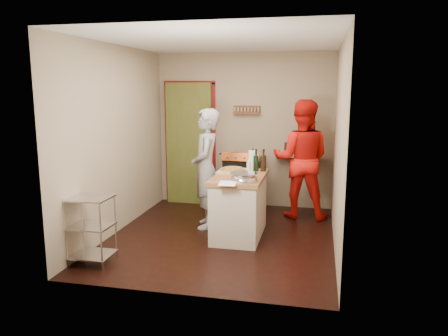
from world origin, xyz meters
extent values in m
plane|color=black|center=(0.00, 0.00, 0.00)|extent=(3.50, 3.50, 0.00)
cube|color=gray|center=(0.00, 1.75, 1.30)|extent=(3.00, 0.04, 2.60)
cube|color=#565B23|center=(-0.95, 1.80, 1.05)|extent=(0.80, 0.40, 2.10)
cube|color=maroon|center=(-1.37, 1.73, 1.05)|extent=(0.06, 0.06, 2.10)
cube|color=maroon|center=(-0.53, 1.73, 1.05)|extent=(0.06, 0.06, 2.10)
cube|color=maroon|center=(-0.95, 1.73, 2.10)|extent=(0.90, 0.06, 0.06)
cube|color=brown|center=(0.05, 1.70, 1.60)|extent=(0.46, 0.09, 0.03)
cube|color=brown|center=(0.05, 1.74, 1.66)|extent=(0.46, 0.02, 0.12)
cube|color=olive|center=(0.05, 1.70, 1.66)|extent=(0.42, 0.04, 0.07)
cube|color=gray|center=(0.95, 1.65, 0.90)|extent=(0.80, 0.18, 0.04)
cube|color=black|center=(0.75, 1.65, 1.02)|extent=(0.10, 0.14, 0.22)
cube|color=gray|center=(-1.50, 0.00, 1.30)|extent=(0.04, 3.50, 2.60)
cube|color=gray|center=(1.50, 0.00, 1.30)|extent=(0.04, 3.50, 2.60)
cube|color=white|center=(0.00, 0.00, 2.61)|extent=(3.00, 3.50, 0.02)
cube|color=black|center=(0.05, 1.43, 0.40)|extent=(0.60, 0.55, 0.80)
cube|color=black|center=(0.05, 1.43, 0.83)|extent=(0.60, 0.55, 0.06)
cube|color=#8E3B14|center=(0.05, 1.15, 0.92)|extent=(0.60, 0.15, 0.17)
cylinder|color=black|center=(-0.10, 1.56, 0.91)|extent=(0.26, 0.26, 0.05)
cylinder|color=silver|center=(-1.50, -1.38, 0.40)|extent=(0.02, 0.02, 0.80)
cylinder|color=silver|center=(-1.06, -1.38, 0.40)|extent=(0.02, 0.02, 0.80)
cylinder|color=silver|center=(-1.50, -1.02, 0.40)|extent=(0.02, 0.02, 0.80)
cylinder|color=silver|center=(-1.06, -1.02, 0.40)|extent=(0.02, 0.02, 0.80)
cube|color=silver|center=(-1.28, -1.20, 0.10)|extent=(0.48, 0.40, 0.02)
cube|color=silver|center=(-1.28, -1.20, 0.45)|extent=(0.48, 0.40, 0.02)
cube|color=silver|center=(-1.28, -1.20, 0.78)|extent=(0.48, 0.40, 0.02)
cube|color=beige|center=(0.23, 0.10, 0.40)|extent=(0.61, 1.08, 0.80)
cube|color=brown|center=(0.23, 0.10, 0.83)|extent=(0.67, 1.13, 0.06)
cube|color=tan|center=(0.09, 0.31, 0.87)|extent=(0.40, 0.40, 0.02)
cylinder|color=gold|center=(0.09, 0.31, 0.89)|extent=(0.32, 0.32, 0.02)
ellipsoid|color=silver|center=(0.35, -0.27, 0.91)|extent=(0.35, 0.35, 0.11)
cylinder|color=white|center=(0.34, 0.50, 0.99)|extent=(0.12, 0.12, 0.28)
cylinder|color=silver|center=(0.34, 0.21, 0.94)|extent=(0.06, 0.06, 0.17)
cube|color=white|center=(0.17, -0.44, 0.86)|extent=(0.24, 0.32, 0.00)
cylinder|color=black|center=(0.50, 0.50, 1.01)|extent=(0.08, 0.08, 0.31)
cylinder|color=black|center=(0.50, 0.45, 1.01)|extent=(0.08, 0.08, 0.31)
cylinder|color=black|center=(0.39, 0.46, 1.01)|extent=(0.08, 0.08, 0.31)
imported|color=#B4B3B8|center=(-0.32, 0.39, 0.86)|extent=(0.55, 0.71, 1.73)
imported|color=red|center=(1.00, 1.20, 0.92)|extent=(0.91, 0.72, 1.84)
camera|label=1|loc=(1.26, -5.58, 2.02)|focal=35.00mm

